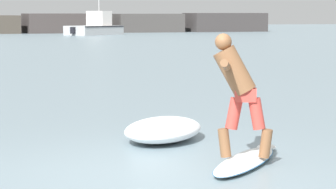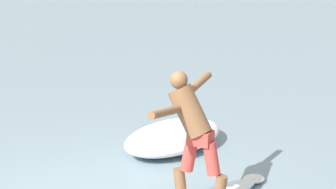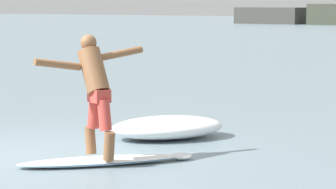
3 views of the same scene
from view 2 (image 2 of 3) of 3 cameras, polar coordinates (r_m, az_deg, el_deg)
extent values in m
ellipsoid|color=white|center=(9.94, 6.17, -6.03)|extent=(0.38, 0.38, 0.08)
cylinder|color=brown|center=(9.18, 0.88, -6.35)|extent=(0.21, 0.19, 0.36)
cylinder|color=#C84238|center=(9.00, 1.54, -4.35)|extent=(0.26, 0.22, 0.39)
cylinder|color=#C84238|center=(8.90, 3.14, -4.61)|extent=(0.26, 0.22, 0.39)
cube|color=#C84238|center=(8.88, 2.35, -3.10)|extent=(0.32, 0.29, 0.16)
cylinder|color=brown|center=(8.84, 1.57, -1.22)|extent=(0.59, 0.46, 0.63)
sphere|color=brown|center=(8.80, 0.78, 1.05)|extent=(0.20, 0.20, 0.20)
cylinder|color=brown|center=(8.47, -0.24, -1.28)|extent=(0.35, 0.58, 0.19)
cylinder|color=brown|center=(9.21, 2.16, 0.77)|extent=(0.33, 0.59, 0.19)
ellipsoid|color=white|center=(11.04, 0.35, -3.06)|extent=(1.83, 2.00, 0.32)
camera|label=1|loc=(4.26, -84.60, -25.64)|focal=85.00mm
camera|label=3|loc=(6.40, 79.83, -13.53)|focal=85.00mm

